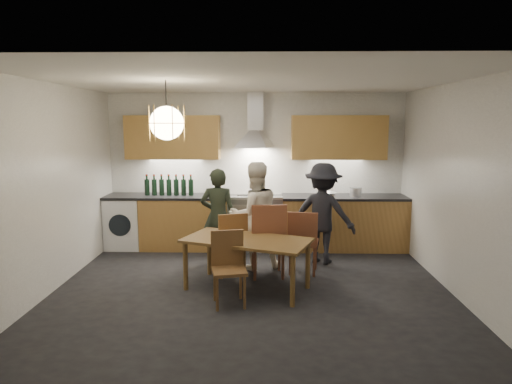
{
  "coord_description": "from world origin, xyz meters",
  "views": [
    {
      "loc": [
        0.18,
        -5.53,
        2.12
      ],
      "look_at": [
        0.05,
        0.4,
        1.2
      ],
      "focal_mm": 32.0,
      "sensor_mm": 36.0,
      "label": 1
    }
  ],
  "objects_px": {
    "person_left": "(218,216)",
    "wine_bottles": "(169,185)",
    "person_mid": "(255,216)",
    "chair_back_left": "(231,240)",
    "chair_front": "(228,262)",
    "person_right": "(323,213)",
    "dining_table": "(247,245)",
    "stock_pot": "(356,192)",
    "mixing_bowl": "(327,194)"
  },
  "relations": [
    {
      "from": "person_right",
      "to": "dining_table",
      "type": "bearing_deg",
      "value": 67.64
    },
    {
      "from": "chair_front",
      "to": "mixing_bowl",
      "type": "bearing_deg",
      "value": 46.37
    },
    {
      "from": "person_left",
      "to": "wine_bottles",
      "type": "bearing_deg",
      "value": -41.04
    },
    {
      "from": "person_mid",
      "to": "person_left",
      "type": "bearing_deg",
      "value": -38.68
    },
    {
      "from": "chair_back_left",
      "to": "wine_bottles",
      "type": "height_order",
      "value": "wine_bottles"
    },
    {
      "from": "chair_front",
      "to": "person_mid",
      "type": "bearing_deg",
      "value": 66.55
    },
    {
      "from": "person_left",
      "to": "stock_pot",
      "type": "distance_m",
      "value": 2.37
    },
    {
      "from": "mixing_bowl",
      "to": "chair_back_left",
      "type": "bearing_deg",
      "value": -137.07
    },
    {
      "from": "dining_table",
      "to": "mixing_bowl",
      "type": "distance_m",
      "value": 2.27
    },
    {
      "from": "dining_table",
      "to": "wine_bottles",
      "type": "distance_m",
      "value": 2.41
    },
    {
      "from": "dining_table",
      "to": "person_left",
      "type": "xyz_separation_m",
      "value": [
        -0.48,
        1.06,
        0.14
      ]
    },
    {
      "from": "person_right",
      "to": "stock_pot",
      "type": "relative_size",
      "value": 7.86
    },
    {
      "from": "stock_pot",
      "to": "wine_bottles",
      "type": "distance_m",
      "value": 3.1
    },
    {
      "from": "stock_pot",
      "to": "dining_table",
      "type": "bearing_deg",
      "value": -132.03
    },
    {
      "from": "person_right",
      "to": "wine_bottles",
      "type": "bearing_deg",
      "value": 4.0
    },
    {
      "from": "person_right",
      "to": "stock_pot",
      "type": "distance_m",
      "value": 1.01
    },
    {
      "from": "chair_front",
      "to": "person_mid",
      "type": "relative_size",
      "value": 0.55
    },
    {
      "from": "chair_front",
      "to": "person_left",
      "type": "xyz_separation_m",
      "value": [
        -0.28,
        1.5,
        0.23
      ]
    },
    {
      "from": "person_mid",
      "to": "wine_bottles",
      "type": "xyz_separation_m",
      "value": [
        -1.46,
        1.04,
        0.3
      ]
    },
    {
      "from": "chair_front",
      "to": "stock_pot",
      "type": "bearing_deg",
      "value": 39.09
    },
    {
      "from": "wine_bottles",
      "to": "stock_pot",
      "type": "bearing_deg",
      "value": -0.06
    },
    {
      "from": "mixing_bowl",
      "to": "person_right",
      "type": "bearing_deg",
      "value": -101.85
    },
    {
      "from": "person_mid",
      "to": "stock_pot",
      "type": "bearing_deg",
      "value": -167.06
    },
    {
      "from": "dining_table",
      "to": "person_right",
      "type": "relative_size",
      "value": 1.14
    },
    {
      "from": "person_left",
      "to": "person_right",
      "type": "bearing_deg",
      "value": -174.99
    },
    {
      "from": "person_mid",
      "to": "mixing_bowl",
      "type": "bearing_deg",
      "value": -158.77
    },
    {
      "from": "dining_table",
      "to": "stock_pot",
      "type": "distance_m",
      "value": 2.6
    },
    {
      "from": "wine_bottles",
      "to": "person_mid",
      "type": "bearing_deg",
      "value": -35.58
    },
    {
      "from": "chair_back_left",
      "to": "wine_bottles",
      "type": "bearing_deg",
      "value": -69.32
    },
    {
      "from": "person_right",
      "to": "wine_bottles",
      "type": "height_order",
      "value": "person_right"
    },
    {
      "from": "person_left",
      "to": "wine_bottles",
      "type": "height_order",
      "value": "person_left"
    },
    {
      "from": "person_left",
      "to": "mixing_bowl",
      "type": "xyz_separation_m",
      "value": [
        1.72,
        0.8,
        0.21
      ]
    },
    {
      "from": "chair_back_left",
      "to": "person_mid",
      "type": "relative_size",
      "value": 0.58
    },
    {
      "from": "wine_bottles",
      "to": "chair_front",
      "type": "bearing_deg",
      "value": -63.32
    },
    {
      "from": "person_left",
      "to": "wine_bottles",
      "type": "distance_m",
      "value": 1.29
    },
    {
      "from": "person_left",
      "to": "dining_table",
      "type": "bearing_deg",
      "value": 116.22
    },
    {
      "from": "chair_back_left",
      "to": "person_mid",
      "type": "xyz_separation_m",
      "value": [
        0.31,
        0.37,
        0.26
      ]
    },
    {
      "from": "stock_pot",
      "to": "chair_back_left",
      "type": "bearing_deg",
      "value": -144.14
    },
    {
      "from": "person_right",
      "to": "chair_front",
      "type": "bearing_deg",
      "value": 72.06
    },
    {
      "from": "person_mid",
      "to": "wine_bottles",
      "type": "relative_size",
      "value": 1.9
    },
    {
      "from": "mixing_bowl",
      "to": "stock_pot",
      "type": "bearing_deg",
      "value": 4.73
    },
    {
      "from": "person_left",
      "to": "mixing_bowl",
      "type": "relative_size",
      "value": 5.07
    },
    {
      "from": "mixing_bowl",
      "to": "stock_pot",
      "type": "xyz_separation_m",
      "value": [
        0.48,
        0.04,
        0.03
      ]
    },
    {
      "from": "chair_back_left",
      "to": "chair_front",
      "type": "distance_m",
      "value": 0.94
    },
    {
      "from": "dining_table",
      "to": "chair_front",
      "type": "height_order",
      "value": "chair_front"
    },
    {
      "from": "dining_table",
      "to": "wine_bottles",
      "type": "relative_size",
      "value": 2.11
    },
    {
      "from": "chair_back_left",
      "to": "person_right",
      "type": "height_order",
      "value": "person_right"
    },
    {
      "from": "person_left",
      "to": "mixing_bowl",
      "type": "distance_m",
      "value": 1.91
    },
    {
      "from": "person_right",
      "to": "mixing_bowl",
      "type": "bearing_deg",
      "value": -80.59
    },
    {
      "from": "dining_table",
      "to": "wine_bottles",
      "type": "bearing_deg",
      "value": 146.71
    }
  ]
}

